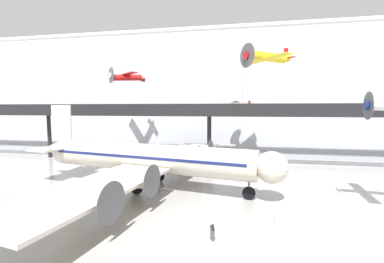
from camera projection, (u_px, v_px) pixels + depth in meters
name	position (u px, v px, depth m)	size (l,w,h in m)	color
ground_plane	(173.00, 228.00, 19.77)	(260.00, 260.00, 0.00)	#9E9B96
hangar_back_wall	(214.00, 93.00, 49.36)	(140.00, 3.00, 24.35)	silver
mezzanine_walkway	(209.00, 114.00, 41.43)	(110.00, 3.20, 9.94)	black
ceiling_truss_beam	(205.00, 28.00, 36.13)	(120.00, 0.60, 0.60)	silver
airliner_silver_main	(146.00, 158.00, 29.95)	(31.71, 36.39, 9.65)	beige
suspended_plane_red_highwing	(127.00, 77.00, 43.08)	(6.31, 6.27, 6.89)	red
suspended_plane_yellow_lowwing	(267.00, 57.00, 30.46)	(6.59, 7.19, 6.29)	yellow
suspended_plane_cream_biplane	(242.00, 107.00, 42.02)	(5.94, 5.30, 11.56)	beige
stanchion_barrier	(275.00, 218.00, 20.82)	(0.36, 0.36, 1.08)	#B2B5BA
info_sign_pedestal	(212.00, 234.00, 17.97)	(0.45, 0.68, 1.24)	#4C4C51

